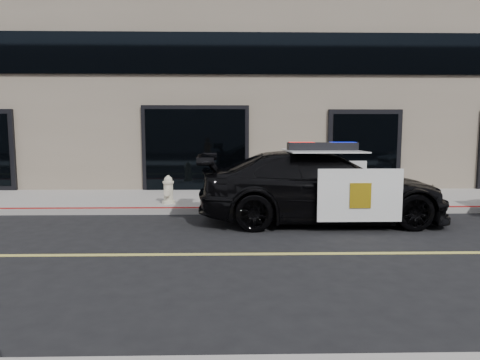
{
  "coord_description": "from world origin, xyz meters",
  "views": [
    {
      "loc": [
        0.13,
        -6.94,
        2.04
      ],
      "look_at": [
        0.33,
        2.2,
        1.0
      ],
      "focal_mm": 32.0,
      "sensor_mm": 36.0,
      "label": 1
    }
  ],
  "objects": [
    {
      "name": "fire_hydrant",
      "position": [
        -1.51,
        4.22,
        0.5
      ],
      "size": [
        0.34,
        0.47,
        0.75
      ],
      "color": "beige",
      "rests_on": "sidewalk_n"
    },
    {
      "name": "sidewalk_n",
      "position": [
        0.0,
        5.25,
        0.07
      ],
      "size": [
        60.0,
        3.5,
        0.15
      ],
      "primitive_type": "cube",
      "color": "gray",
      "rests_on": "ground"
    },
    {
      "name": "building_n",
      "position": [
        0.0,
        10.5,
        6.0
      ],
      "size": [
        60.0,
        7.0,
        12.0
      ],
      "primitive_type": "cube",
      "color": "#756856",
      "rests_on": "ground"
    },
    {
      "name": "ground",
      "position": [
        0.0,
        0.0,
        0.0
      ],
      "size": [
        120.0,
        120.0,
        0.0
      ],
      "primitive_type": "plane",
      "color": "black",
      "rests_on": "ground"
    },
    {
      "name": "police_car",
      "position": [
        2.18,
        2.57,
        0.81
      ],
      "size": [
        2.52,
        5.52,
        1.81
      ],
      "color": "black",
      "rests_on": "ground"
    }
  ]
}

